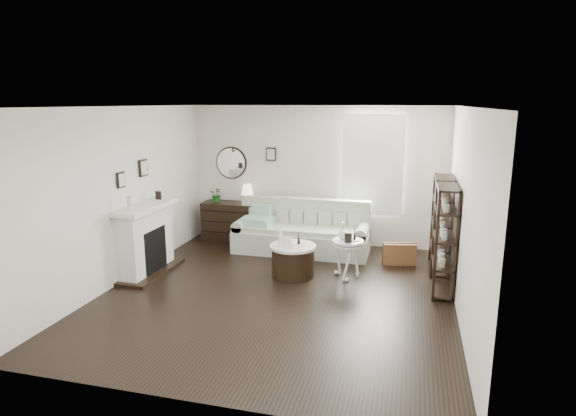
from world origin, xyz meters
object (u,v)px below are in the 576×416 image
(dresser, at_px, (232,221))
(pedestal_table, at_px, (348,243))
(drum_table, at_px, (293,260))
(sofa, at_px, (302,235))

(dresser, relative_size, pedestal_table, 1.89)
(dresser, bearing_deg, drum_table, -45.33)
(sofa, relative_size, pedestal_table, 4.04)
(drum_table, relative_size, pedestal_table, 1.21)
(sofa, bearing_deg, drum_table, -83.36)
(dresser, xyz_separation_m, drum_table, (1.70, -1.72, -0.13))
(pedestal_table, bearing_deg, sofa, 130.93)
(dresser, height_order, drum_table, dresser)
(sofa, distance_m, pedestal_table, 1.56)
(dresser, distance_m, pedestal_table, 3.00)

